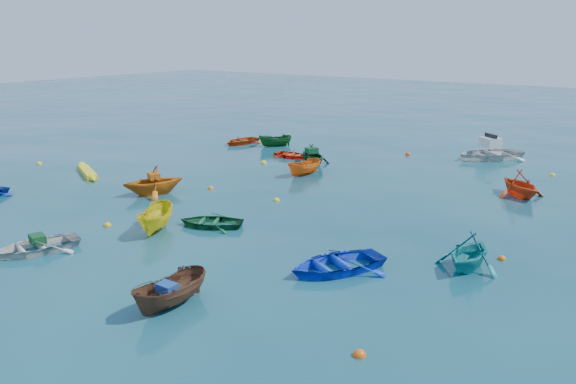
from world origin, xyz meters
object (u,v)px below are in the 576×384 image
Objects in this scene: dinghy_blue_se at (336,271)px; motorboat_white at (489,159)px; kayak_yellow at (88,175)px; dinghy_white_near at (36,252)px.

motorboat_white is (-1.01, 21.64, 0.00)m from dinghy_blue_se.
motorboat_white is at bearing -18.76° from kayak_yellow.
dinghy_white_near is at bearing -108.46° from kayak_yellow.
kayak_yellow is (-18.93, 3.64, 0.00)m from dinghy_blue_se.
dinghy_blue_se is 21.66m from motorboat_white.
dinghy_white_near is 0.89× the size of dinghy_blue_se.
dinghy_blue_se is at bearing -74.77° from kayak_yellow.
motorboat_white is at bearing 88.15° from dinghy_white_near.
dinghy_white_near is at bearing -71.36° from motorboat_white.
dinghy_blue_se is 19.28m from kayak_yellow.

